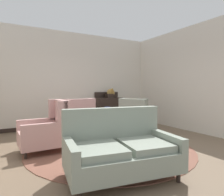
{
  "coord_description": "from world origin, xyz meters",
  "views": [
    {
      "loc": [
        -2.07,
        -3.48,
        1.31
      ],
      "look_at": [
        0.26,
        0.7,
        1.06
      ],
      "focal_mm": 32.24,
      "sensor_mm": 36.0,
      "label": 1
    }
  ],
  "objects_px": {
    "armchair_foreground_right": "(137,119)",
    "sideboard": "(109,109)",
    "armchair_near_window": "(48,130)",
    "coffee_table": "(109,128)",
    "armchair_far_left": "(77,120)",
    "porcelain_vase": "(107,117)",
    "side_table": "(137,120)",
    "settee": "(120,150)",
    "gramophone": "(111,92)"
  },
  "relations": [
    {
      "from": "armchair_near_window",
      "to": "gramophone",
      "type": "height_order",
      "value": "gramophone"
    },
    {
      "from": "settee",
      "to": "side_table",
      "type": "height_order",
      "value": "settee"
    },
    {
      "from": "porcelain_vase",
      "to": "side_table",
      "type": "bearing_deg",
      "value": 23.8
    },
    {
      "from": "armchair_far_left",
      "to": "gramophone",
      "type": "relative_size",
      "value": 2.21
    },
    {
      "from": "porcelain_vase",
      "to": "settee",
      "type": "relative_size",
      "value": 0.23
    },
    {
      "from": "armchair_far_left",
      "to": "coffee_table",
      "type": "bearing_deg",
      "value": 99.03
    },
    {
      "from": "armchair_far_left",
      "to": "sideboard",
      "type": "relative_size",
      "value": 0.88
    },
    {
      "from": "armchair_far_left",
      "to": "settee",
      "type": "bearing_deg",
      "value": 75.14
    },
    {
      "from": "armchair_far_left",
      "to": "sideboard",
      "type": "bearing_deg",
      "value": -154.03
    },
    {
      "from": "armchair_near_window",
      "to": "sideboard",
      "type": "bearing_deg",
      "value": 127.31
    },
    {
      "from": "porcelain_vase",
      "to": "gramophone",
      "type": "xyz_separation_m",
      "value": [
        1.31,
        2.2,
        0.52
      ]
    },
    {
      "from": "armchair_near_window",
      "to": "armchair_foreground_right",
      "type": "relative_size",
      "value": 0.89
    },
    {
      "from": "coffee_table",
      "to": "settee",
      "type": "bearing_deg",
      "value": -112.54
    },
    {
      "from": "porcelain_vase",
      "to": "gramophone",
      "type": "distance_m",
      "value": 2.61
    },
    {
      "from": "settee",
      "to": "armchair_near_window",
      "type": "distance_m",
      "value": 1.88
    },
    {
      "from": "side_table",
      "to": "sideboard",
      "type": "distance_m",
      "value": 1.75
    },
    {
      "from": "coffee_table",
      "to": "armchair_near_window",
      "type": "distance_m",
      "value": 1.35
    },
    {
      "from": "side_table",
      "to": "armchair_near_window",
      "type": "bearing_deg",
      "value": -172.28
    },
    {
      "from": "armchair_near_window",
      "to": "porcelain_vase",
      "type": "bearing_deg",
      "value": 79.49
    },
    {
      "from": "coffee_table",
      "to": "sideboard",
      "type": "relative_size",
      "value": 0.68
    },
    {
      "from": "porcelain_vase",
      "to": "armchair_far_left",
      "type": "height_order",
      "value": "armchair_far_left"
    },
    {
      "from": "settee",
      "to": "side_table",
      "type": "relative_size",
      "value": 2.58
    },
    {
      "from": "settee",
      "to": "side_table",
      "type": "distance_m",
      "value": 2.79
    },
    {
      "from": "armchair_far_left",
      "to": "armchair_near_window",
      "type": "distance_m",
      "value": 1.38
    },
    {
      "from": "coffee_table",
      "to": "armchair_far_left",
      "type": "xyz_separation_m",
      "value": [
        -0.37,
        1.15,
        0.06
      ]
    },
    {
      "from": "porcelain_vase",
      "to": "armchair_far_left",
      "type": "distance_m",
      "value": 1.24
    },
    {
      "from": "armchair_foreground_right",
      "to": "coffee_table",
      "type": "bearing_deg",
      "value": 82.44
    },
    {
      "from": "coffee_table",
      "to": "sideboard",
      "type": "height_order",
      "value": "sideboard"
    },
    {
      "from": "armchair_far_left",
      "to": "porcelain_vase",
      "type": "bearing_deg",
      "value": 96.59
    },
    {
      "from": "coffee_table",
      "to": "armchair_far_left",
      "type": "relative_size",
      "value": 0.77
    },
    {
      "from": "porcelain_vase",
      "to": "side_table",
      "type": "relative_size",
      "value": 0.6
    },
    {
      "from": "settee",
      "to": "armchair_far_left",
      "type": "relative_size",
      "value": 1.67
    },
    {
      "from": "coffee_table",
      "to": "settee",
      "type": "distance_m",
      "value": 1.72
    },
    {
      "from": "porcelain_vase",
      "to": "sideboard",
      "type": "height_order",
      "value": "sideboard"
    },
    {
      "from": "sideboard",
      "to": "porcelain_vase",
      "type": "bearing_deg",
      "value": -119.0
    },
    {
      "from": "armchair_foreground_right",
      "to": "sideboard",
      "type": "xyz_separation_m",
      "value": [
        0.03,
        1.71,
        0.11
      ]
    },
    {
      "from": "armchair_foreground_right",
      "to": "side_table",
      "type": "relative_size",
      "value": 1.78
    },
    {
      "from": "coffee_table",
      "to": "settee",
      "type": "relative_size",
      "value": 0.46
    },
    {
      "from": "armchair_foreground_right",
      "to": "sideboard",
      "type": "height_order",
      "value": "sideboard"
    },
    {
      "from": "armchair_far_left",
      "to": "armchair_foreground_right",
      "type": "xyz_separation_m",
      "value": [
        1.55,
        -0.61,
        -0.01
      ]
    },
    {
      "from": "porcelain_vase",
      "to": "side_table",
      "type": "xyz_separation_m",
      "value": [
        1.22,
        0.54,
        -0.25
      ]
    },
    {
      "from": "coffee_table",
      "to": "armchair_far_left",
      "type": "height_order",
      "value": "armchair_far_left"
    },
    {
      "from": "porcelain_vase",
      "to": "sideboard",
      "type": "relative_size",
      "value": 0.34
    },
    {
      "from": "armchair_near_window",
      "to": "coffee_table",
      "type": "bearing_deg",
      "value": 81.06
    },
    {
      "from": "sideboard",
      "to": "gramophone",
      "type": "height_order",
      "value": "gramophone"
    },
    {
      "from": "settee",
      "to": "armchair_near_window",
      "type": "relative_size",
      "value": 1.62
    },
    {
      "from": "settee",
      "to": "gramophone",
      "type": "distance_m",
      "value": 4.29
    },
    {
      "from": "gramophone",
      "to": "armchair_foreground_right",
      "type": "bearing_deg",
      "value": -92.63
    },
    {
      "from": "porcelain_vase",
      "to": "armchair_far_left",
      "type": "relative_size",
      "value": 0.39
    },
    {
      "from": "armchair_near_window",
      "to": "side_table",
      "type": "height_order",
      "value": "armchair_near_window"
    }
  ]
}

